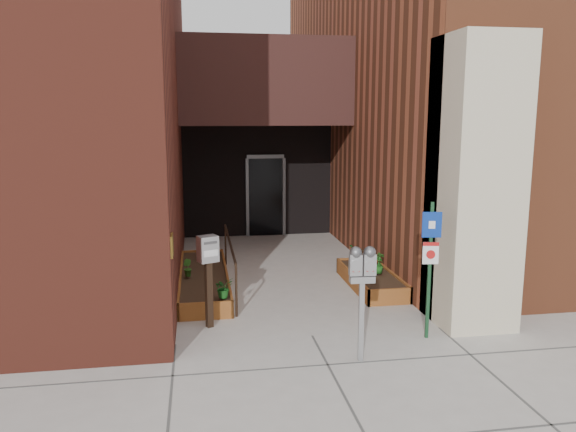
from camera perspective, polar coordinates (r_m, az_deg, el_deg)
name	(u,v)px	position (r m, az deg, el deg)	size (l,w,h in m)	color
ground	(312,336)	(8.52, 2.48, -12.07)	(80.00, 80.00, 0.00)	#9E9991
architecture	(251,45)	(14.79, -3.76, 16.95)	(20.00, 14.60, 10.00)	maroon
planter_left	(204,280)	(10.87, -8.54, -6.48)	(0.90, 3.60, 0.30)	brown
planter_right	(371,280)	(10.88, 8.44, -6.46)	(0.80, 2.20, 0.30)	brown
handrail	(230,249)	(10.68, -5.93, -3.32)	(0.04, 3.34, 0.90)	black
parking_meter	(362,273)	(7.39, 7.56, -5.75)	(0.35, 0.17, 1.56)	#97989A
sign_post	(430,256)	(8.31, 14.25, -3.94)	(0.27, 0.09, 2.02)	#163D21
payment_dropbox	(208,262)	(8.62, -8.12, -4.63)	(0.35, 0.30, 1.44)	black
shrub_left_a	(224,288)	(9.25, -6.57, -7.26)	(0.30, 0.30, 0.33)	#185519
shrub_left_b	(187,268)	(10.55, -10.20, -5.20)	(0.18, 0.18, 0.32)	#295B1A
shrub_left_c	(204,251)	(11.76, -8.54, -3.52)	(0.19, 0.19, 0.33)	#245B1A
shrub_left_d	(214,244)	(12.28, -7.54, -2.84)	(0.19, 0.19, 0.36)	#255F1B
shrub_right_a	(378,265)	(10.71, 9.18, -4.89)	(0.19, 0.19, 0.34)	#1D5D1A
shrub_right_b	(380,261)	(10.95, 9.30, -4.50)	(0.19, 0.19, 0.36)	#265A19
shrub_right_c	(357,254)	(11.37, 6.98, -3.86)	(0.33, 0.33, 0.37)	#1A5C1D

